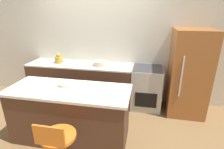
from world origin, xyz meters
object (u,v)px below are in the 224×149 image
kettle (59,59)px  oven_range (146,88)px  mixing_bowl (99,63)px  refrigerator (188,73)px  stool_chair (59,148)px

kettle → oven_range: bearing=-0.0°
oven_range → mixing_bowl: size_ratio=3.45×
oven_range → mixing_bowl: (-1.02, 0.00, 0.49)m
oven_range → refrigerator: (0.78, -0.04, 0.40)m
kettle → mixing_bowl: bearing=0.0°
oven_range → refrigerator: size_ratio=0.53×
oven_range → kettle: 2.02m
stool_chair → kettle: 2.21m
oven_range → refrigerator: refrigerator is taller
oven_range → kettle: size_ratio=4.08×
kettle → stool_chair: bearing=-64.4°
refrigerator → kettle: (-2.72, 0.04, 0.14)m
refrigerator → mixing_bowl: bearing=178.6°
refrigerator → stool_chair: size_ratio=1.97×
stool_chair → mixing_bowl: (0.00, 1.94, 0.50)m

